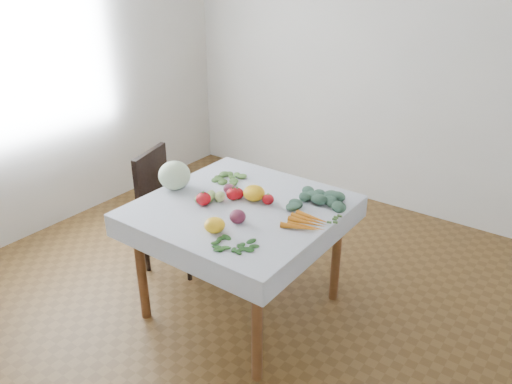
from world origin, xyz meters
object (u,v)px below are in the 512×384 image
heirloom_back (254,193)px  chair (165,202)px  table (241,220)px  carrot_bunch (308,223)px  cabbage (174,175)px

heirloom_back → chair: bearing=178.8°
table → chair: 0.80m
table → chair: (-0.78, 0.12, -0.15)m
chair → heirloom_back: (0.81, -0.02, 0.30)m
heirloom_back → carrot_bunch: 0.44m
cabbage → chair: bearing=149.2°
heirloom_back → table: bearing=-105.0°
table → carrot_bunch: (0.46, 0.01, 0.12)m
carrot_bunch → table: bearing=-178.2°
chair → cabbage: cabbage is taller
table → carrot_bunch: 0.47m
chair → cabbage: 0.49m
table → cabbage: cabbage is taller
cabbage → table: bearing=7.4°
table → chair: chair is taller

